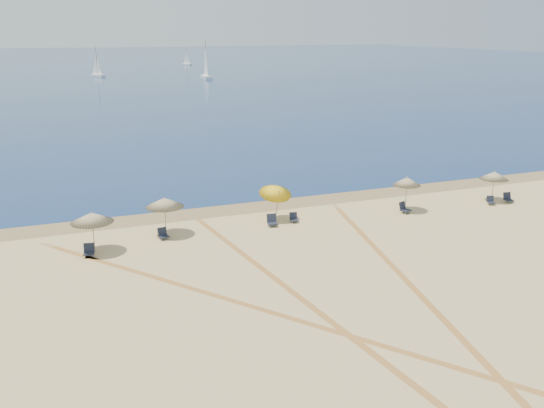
{
  "coord_description": "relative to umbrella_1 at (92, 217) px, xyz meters",
  "views": [
    {
      "loc": [
        -12.7,
        -13.15,
        11.9
      ],
      "look_at": [
        0.0,
        20.0,
        1.3
      ],
      "focal_mm": 38.61,
      "sensor_mm": 36.0,
      "label": 1
    }
  ],
  "objects": [
    {
      "name": "chair_4",
      "position": [
        10.87,
        0.68,
        -1.69
      ],
      "size": [
        0.71,
        0.8,
        0.73
      ],
      "rotation": [
        0.0,
        0.0,
        -0.16
      ],
      "color": "black",
      "rests_on": "ground"
    },
    {
      "name": "chair_5",
      "position": [
        12.45,
        0.89,
        -1.74
      ],
      "size": [
        0.6,
        0.67,
        0.61
      ],
      "rotation": [
        0.0,
        0.0,
        -0.19
      ],
      "color": "black",
      "rests_on": "ground"
    },
    {
      "name": "chair_7",
      "position": [
        27.07,
        -0.48,
        -1.75
      ],
      "size": [
        0.65,
        0.7,
        0.59
      ],
      "rotation": [
        0.0,
        0.0,
        -0.32
      ],
      "color": "black",
      "rests_on": "ground"
    },
    {
      "name": "umbrella_5",
      "position": [
        27.8,
        0.25,
        -0.13
      ],
      "size": [
        2.02,
        2.02,
        2.22
      ],
      "color": "gray",
      "rests_on": "ground"
    },
    {
      "name": "umbrella_2",
      "position": [
        4.3,
        1.47,
        0.0
      ],
      "size": [
        2.31,
        2.31,
        2.36
      ],
      "color": "gray",
      "rests_on": "ground"
    },
    {
      "name": "chair_3",
      "position": [
        3.98,
        0.75,
        -1.72
      ],
      "size": [
        0.66,
        0.73,
        0.65
      ],
      "rotation": [
        0.0,
        0.0,
        0.2
      ],
      "color": "black",
      "rests_on": "ground"
    },
    {
      "name": "sailboat_2",
      "position": [
        36.98,
        115.72,
        0.94
      ],
      "size": [
        1.93,
        6.61,
        9.76
      ],
      "rotation": [
        0.0,
        0.0,
        -0.04
      ],
      "color": "white",
      "rests_on": "ocean"
    },
    {
      "name": "chair_2",
      "position": [
        -0.34,
        -0.53,
        -1.71
      ],
      "size": [
        0.66,
        0.74,
        0.68
      ],
      "rotation": [
        0.0,
        0.0,
        -0.15
      ],
      "color": "black",
      "rests_on": "ground"
    },
    {
      "name": "sailboat_1",
      "position": [
        45.81,
        175.58,
        -0.09
      ],
      "size": [
        2.97,
        4.25,
        6.32
      ],
      "rotation": [
        0.0,
        0.0,
        0.5
      ],
      "color": "white",
      "rests_on": "ocean"
    },
    {
      "name": "wet_sand",
      "position": [
        11.03,
        5.09,
        -2.0
      ],
      "size": [
        500.0,
        500.0,
        0.0
      ],
      "primitive_type": "plane",
      "color": "olive",
      "rests_on": "ground"
    },
    {
      "name": "ground",
      "position": [
        11.03,
        -18.91,
        -2.01
      ],
      "size": [
        160.0,
        160.0,
        0.0
      ],
      "primitive_type": "plane",
      "color": "tan",
      "rests_on": "ground"
    },
    {
      "name": "ocean",
      "position": [
        11.03,
        206.09,
        -2.0
      ],
      "size": [
        500.0,
        500.0,
        0.0
      ],
      "primitive_type": "plane",
      "color": "#0C2151",
      "rests_on": "ground"
    },
    {
      "name": "umbrella_4",
      "position": [
        20.6,
        0.49,
        0.04
      ],
      "size": [
        1.89,
        1.89,
        2.39
      ],
      "color": "gray",
      "rests_on": "ground"
    },
    {
      "name": "sailboat_0",
      "position": [
        11.67,
        131.84,
        0.33
      ],
      "size": [
        3.72,
        5.15,
        7.71
      ],
      "rotation": [
        0.0,
        0.0,
        0.52
      ],
      "color": "white",
      "rests_on": "ocean"
    },
    {
      "name": "tire_tracks",
      "position": [
        9.32,
        -9.9,
        -2.01
      ],
      "size": [
        44.56,
        40.01,
        0.0
      ],
      "color": "tan",
      "rests_on": "ground"
    },
    {
      "name": "umbrella_3",
      "position": [
        11.53,
        1.75,
        -0.01
      ],
      "size": [
        2.1,
        2.17,
        2.6
      ],
      "color": "gray",
      "rests_on": "ground"
    },
    {
      "name": "umbrella_1",
      "position": [
        0.0,
        0.0,
        0.0
      ],
      "size": [
        2.33,
        2.33,
        2.35
      ],
      "color": "gray",
      "rests_on": "ground"
    },
    {
      "name": "chair_6",
      "position": [
        20.22,
        0.05,
        -1.69
      ],
      "size": [
        0.82,
        0.88,
        0.73
      ],
      "rotation": [
        0.0,
        0.0,
        0.38
      ],
      "color": "black",
      "rests_on": "ground"
    },
    {
      "name": "chair_8",
      "position": [
        28.62,
        -0.44,
        -1.71
      ],
      "size": [
        0.67,
        0.75,
        0.69
      ],
      "rotation": [
        0.0,
        0.0,
        -0.18
      ],
      "color": "black",
      "rests_on": "ground"
    }
  ]
}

